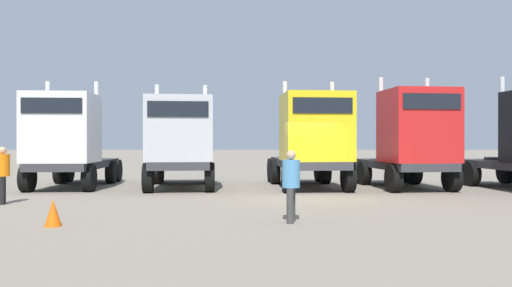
% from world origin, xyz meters
% --- Properties ---
extents(ground, '(200.00, 200.00, 0.00)m').
position_xyz_m(ground, '(0.00, 0.00, 0.00)').
color(ground, gray).
extents(semi_truck_white, '(3.03, 6.23, 4.23)m').
position_xyz_m(semi_truck_white, '(-8.98, 2.51, 1.87)').
color(semi_truck_white, '#333338').
rests_on(semi_truck_white, ground).
extents(semi_truck_silver, '(3.26, 6.38, 4.09)m').
position_xyz_m(semi_truck_silver, '(-4.60, 2.49, 1.84)').
color(semi_truck_silver, '#333338').
rests_on(semi_truck_silver, ground).
extents(semi_truck_yellow, '(3.16, 6.39, 4.21)m').
position_xyz_m(semi_truck_yellow, '(0.45, 2.52, 1.89)').
color(semi_truck_yellow, '#333338').
rests_on(semi_truck_yellow, ground).
extents(semi_truck_red, '(3.21, 5.90, 4.36)m').
position_xyz_m(semi_truck_red, '(4.25, 2.54, 1.95)').
color(semi_truck_red, '#333338').
rests_on(semi_truck_red, ground).
extents(visitor_in_hivis, '(0.53, 0.53, 1.68)m').
position_xyz_m(visitor_in_hivis, '(-9.04, -2.18, 0.97)').
color(visitor_in_hivis, black).
rests_on(visitor_in_hivis, ground).
extents(visitor_with_camera, '(0.47, 0.47, 1.63)m').
position_xyz_m(visitor_with_camera, '(-0.76, -5.43, 0.94)').
color(visitor_with_camera, '#3A3A3A').
rests_on(visitor_with_camera, ground).
extents(traffic_cone_near, '(0.36, 0.36, 0.59)m').
position_xyz_m(traffic_cone_near, '(-5.91, -6.04, 0.29)').
color(traffic_cone_near, '#F2590C').
rests_on(traffic_cone_near, ground).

